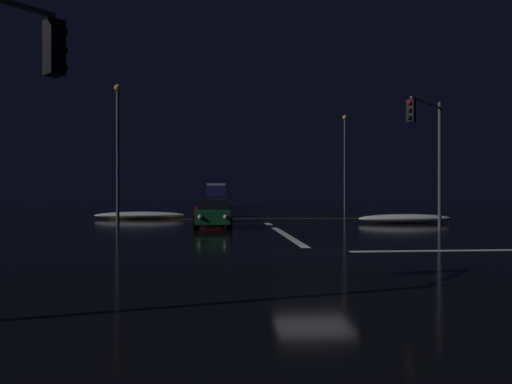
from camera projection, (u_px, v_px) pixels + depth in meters
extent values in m
cube|color=black|center=(313.00, 254.00, 15.99)|extent=(120.00, 120.00, 0.10)
cube|color=white|center=(281.00, 232.00, 24.01)|extent=(0.35, 13.76, 0.01)
cube|color=yellow|center=(260.00, 219.00, 35.57)|extent=(22.00, 0.15, 0.01)
ellipsoid|color=white|center=(140.00, 215.00, 35.36)|extent=(6.62, 1.50, 0.53)
ellipsoid|color=white|center=(405.00, 219.00, 30.73)|extent=(6.10, 1.50, 0.57)
cube|color=#14512D|center=(213.00, 216.00, 26.60)|extent=(1.80, 4.20, 0.70)
cube|color=black|center=(213.00, 205.00, 26.79)|extent=(1.60, 2.00, 0.55)
cylinder|color=black|center=(230.00, 224.00, 25.12)|extent=(0.22, 0.64, 0.64)
cylinder|color=black|center=(196.00, 224.00, 24.98)|extent=(0.22, 0.64, 0.64)
cylinder|color=black|center=(229.00, 220.00, 28.21)|extent=(0.22, 0.64, 0.64)
cylinder|color=black|center=(198.00, 221.00, 28.07)|extent=(0.22, 0.64, 0.64)
sphere|color=#F9EFC6|center=(226.00, 217.00, 24.54)|extent=(0.22, 0.22, 0.22)
sphere|color=#F9EFC6|center=(200.00, 217.00, 24.43)|extent=(0.22, 0.22, 0.22)
cube|color=maroon|center=(209.00, 212.00, 32.34)|extent=(1.80, 4.20, 0.70)
cube|color=black|center=(209.00, 202.00, 32.54)|extent=(1.60, 2.00, 0.55)
cylinder|color=black|center=(223.00, 218.00, 30.87)|extent=(0.22, 0.64, 0.64)
cylinder|color=black|center=(195.00, 218.00, 30.73)|extent=(0.22, 0.64, 0.64)
cylinder|color=black|center=(222.00, 216.00, 33.96)|extent=(0.22, 0.64, 0.64)
cylinder|color=black|center=(197.00, 216.00, 33.82)|extent=(0.22, 0.64, 0.64)
sphere|color=#F9EFC6|center=(219.00, 212.00, 30.28)|extent=(0.22, 0.22, 0.22)
sphere|color=#F9EFC6|center=(198.00, 212.00, 30.18)|extent=(0.22, 0.22, 0.22)
cube|color=navy|center=(211.00, 208.00, 38.48)|extent=(1.80, 4.20, 0.70)
cube|color=black|center=(211.00, 201.00, 38.68)|extent=(1.60, 2.00, 0.55)
cylinder|color=black|center=(222.00, 214.00, 37.01)|extent=(0.22, 0.64, 0.64)
cylinder|color=black|center=(199.00, 214.00, 36.86)|extent=(0.22, 0.64, 0.64)
cylinder|color=black|center=(222.00, 212.00, 40.10)|extent=(0.22, 0.64, 0.64)
cylinder|color=black|center=(200.00, 212.00, 39.95)|extent=(0.22, 0.64, 0.64)
sphere|color=#F9EFC6|center=(219.00, 209.00, 36.42)|extent=(0.22, 0.22, 0.22)
sphere|color=#F9EFC6|center=(202.00, 209.00, 36.31)|extent=(0.22, 0.22, 0.22)
cube|color=slate|center=(211.00, 206.00, 45.00)|extent=(1.80, 4.20, 0.70)
cube|color=black|center=(211.00, 199.00, 45.19)|extent=(1.60, 2.00, 0.55)
cylinder|color=black|center=(221.00, 210.00, 43.52)|extent=(0.22, 0.64, 0.64)
cylinder|color=black|center=(201.00, 210.00, 43.38)|extent=(0.22, 0.64, 0.64)
cylinder|color=black|center=(220.00, 209.00, 46.61)|extent=(0.22, 0.64, 0.64)
cylinder|color=black|center=(202.00, 209.00, 46.47)|extent=(0.22, 0.64, 0.64)
sphere|color=#F9EFC6|center=(218.00, 206.00, 42.94)|extent=(0.22, 0.22, 0.22)
sphere|color=#F9EFC6|center=(203.00, 206.00, 42.83)|extent=(0.22, 0.22, 0.22)
cube|color=silver|center=(216.00, 204.00, 51.47)|extent=(1.80, 4.20, 0.70)
cube|color=black|center=(216.00, 198.00, 51.67)|extent=(1.60, 2.00, 0.55)
cylinder|color=black|center=(225.00, 208.00, 50.00)|extent=(0.22, 0.64, 0.64)
cylinder|color=black|center=(207.00, 208.00, 49.85)|extent=(0.22, 0.64, 0.64)
cylinder|color=black|center=(224.00, 207.00, 53.09)|extent=(0.22, 0.64, 0.64)
cylinder|color=black|center=(208.00, 207.00, 52.94)|extent=(0.22, 0.64, 0.64)
sphere|color=#F9EFC6|center=(222.00, 204.00, 49.41)|extent=(0.22, 0.22, 0.22)
sphere|color=#F9EFC6|center=(210.00, 204.00, 49.30)|extent=(0.22, 0.22, 0.22)
cube|color=#C66014|center=(216.00, 203.00, 56.67)|extent=(1.80, 4.20, 0.70)
cube|color=black|center=(216.00, 198.00, 56.86)|extent=(1.60, 2.00, 0.55)
cylinder|color=black|center=(224.00, 206.00, 55.19)|extent=(0.22, 0.64, 0.64)
cylinder|color=black|center=(208.00, 206.00, 55.05)|extent=(0.22, 0.64, 0.64)
cylinder|color=black|center=(223.00, 205.00, 58.28)|extent=(0.22, 0.64, 0.64)
cylinder|color=black|center=(209.00, 206.00, 58.14)|extent=(0.22, 0.64, 0.64)
sphere|color=#F9EFC6|center=(222.00, 203.00, 54.61)|extent=(0.22, 0.22, 0.22)
sphere|color=#F9EFC6|center=(210.00, 203.00, 54.50)|extent=(0.22, 0.22, 0.22)
cube|color=navy|center=(216.00, 195.00, 60.25)|extent=(2.40, 2.20, 2.30)
cube|color=silver|center=(216.00, 193.00, 64.73)|extent=(2.40, 5.00, 2.60)
cylinder|color=black|center=(226.00, 204.00, 60.94)|extent=(0.28, 0.96, 0.96)
cylinder|color=black|center=(207.00, 204.00, 60.75)|extent=(0.28, 0.96, 0.96)
cylinder|color=black|center=(225.00, 203.00, 65.63)|extent=(0.28, 0.96, 0.96)
cylinder|color=black|center=(207.00, 203.00, 65.43)|extent=(0.28, 0.96, 0.96)
sphere|color=#F9EFC6|center=(223.00, 200.00, 59.17)|extent=(0.26, 0.26, 0.26)
sphere|color=#F9EFC6|center=(209.00, 200.00, 59.03)|extent=(0.26, 0.26, 0.26)
cube|color=black|center=(54.00, 48.00, 9.18)|extent=(0.46, 0.46, 1.05)
sphere|color=red|center=(62.00, 32.00, 9.30)|extent=(0.22, 0.22, 0.22)
sphere|color=black|center=(62.00, 50.00, 9.30)|extent=(0.22, 0.22, 0.22)
sphere|color=black|center=(62.00, 68.00, 9.30)|extent=(0.22, 0.22, 0.22)
cylinder|color=#4C4C51|center=(440.00, 166.00, 25.09)|extent=(0.18, 0.18, 6.70)
cylinder|color=#4C4C51|center=(426.00, 103.00, 23.66)|extent=(2.74, 2.74, 0.12)
cube|color=black|center=(411.00, 111.00, 22.22)|extent=(0.46, 0.46, 1.05)
sphere|color=red|center=(410.00, 103.00, 22.10)|extent=(0.22, 0.22, 0.22)
sphere|color=black|center=(410.00, 110.00, 22.10)|extent=(0.22, 0.22, 0.22)
sphere|color=black|center=(410.00, 118.00, 22.10)|extent=(0.22, 0.22, 0.22)
cylinder|color=#424247|center=(345.00, 166.00, 46.28)|extent=(0.20, 0.20, 9.01)
sphere|color=#F9AD47|center=(345.00, 117.00, 46.27)|extent=(0.44, 0.44, 0.44)
cylinder|color=#424247|center=(118.00, 158.00, 28.84)|extent=(0.20, 0.20, 8.08)
sphere|color=#F9AD47|center=(118.00, 88.00, 28.83)|extent=(0.44, 0.44, 0.44)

